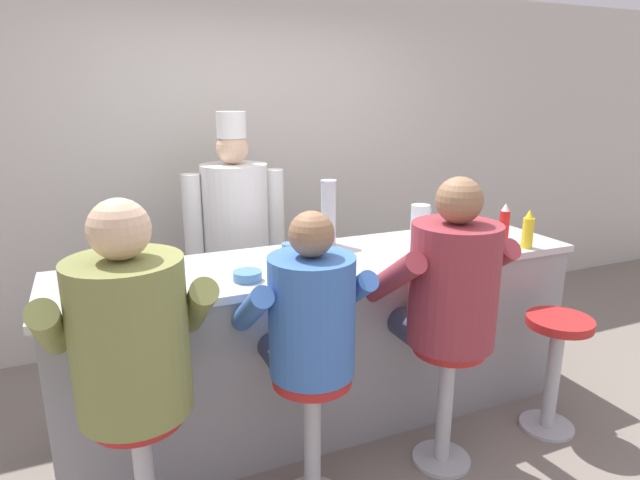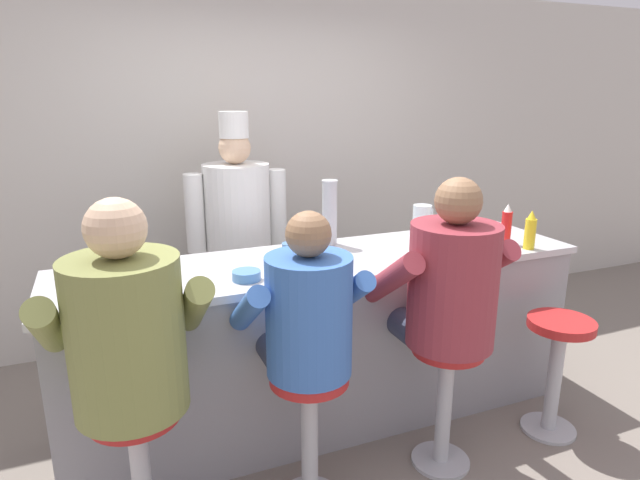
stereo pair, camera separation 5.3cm
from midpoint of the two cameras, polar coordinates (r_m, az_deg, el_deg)
name	(u,v)px [view 2 (the right image)]	position (r m, az deg, el deg)	size (l,w,h in m)	color
ground_plane	(353,449)	(3.17, 4.03, -21.31)	(20.00, 20.00, 0.00)	slate
wall_back	(256,165)	(4.28, -6.50, 7.98)	(10.00, 0.06, 2.70)	beige
diner_counter	(327,339)	(3.20, 1.27, -10.48)	(2.98, 0.73, 1.00)	gray
ketchup_bottle_red	(506,225)	(3.46, 19.68, 1.50)	(0.06, 0.06, 0.25)	red
mustard_bottle_yellow	(530,231)	(3.40, 21.93, 0.89)	(0.07, 0.07, 0.23)	yellow
hot_sauce_bottle_orange	(488,244)	(3.24, 17.98, -0.38)	(0.03, 0.03, 0.12)	orange
water_pitcher_clear	(422,221)	(3.50, 11.25, 2.00)	(0.14, 0.12, 0.21)	silver
breakfast_plate	(87,284)	(2.78, -23.08, -4.36)	(0.23, 0.23, 0.05)	white
cereal_bowl	(246,275)	(2.67, -7.29, -3.76)	(0.14, 0.14, 0.05)	#4C7FB7
coffee_mug_blue	(291,250)	(3.02, -2.63, -1.05)	(0.14, 0.09, 0.08)	#4C7AB2
cup_stack_steel	(330,213)	(3.23, 1.50, 2.95)	(0.10, 0.10, 0.40)	#B7BABF
napkin_dispenser_chrome	(294,263)	(2.72, -2.26, -2.44)	(0.11, 0.07, 0.13)	silver
diner_seated_olive	(127,343)	(2.24, -19.22, -10.31)	(0.66, 0.65, 1.54)	#B2B5BA
diner_seated_blue	(306,325)	(2.39, -0.81, -9.10)	(0.58, 0.57, 1.43)	#B2B5BA
diner_seated_maroon	(447,292)	(2.72, 13.98, -5.42)	(0.65, 0.64, 1.52)	#B2B5BA
empty_stool_round	(557,358)	(3.35, 24.38, -11.37)	(0.36, 0.36, 0.69)	#B2B5BA
cook_in_whites_near	(238,231)	(3.70, -8.32, 0.92)	(0.70, 0.45, 1.78)	#232328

